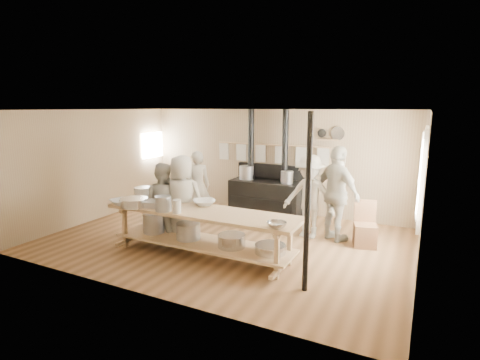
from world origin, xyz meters
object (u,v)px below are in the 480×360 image
object	(u,v)px
stove	(266,194)
cook_right	(337,194)
chair	(365,233)
cook_far_left	(197,185)
cook_left	(163,203)
prep_table	(202,228)
cook_center	(182,200)
roasting_pan	(147,203)
cook_by_window	(309,197)

from	to	relation	value
stove	cook_right	bearing A→B (deg)	-29.82
stove	chair	distance (m)	2.85
cook_right	chair	size ratio (longest dim) A/B	2.17
cook_far_left	cook_left	size ratio (longest dim) A/B	1.03
prep_table	cook_center	distance (m)	0.87
stove	cook_center	size ratio (longest dim) A/B	1.48
cook_left	chair	size ratio (longest dim) A/B	1.81
cook_right	roasting_pan	bearing A→B (deg)	68.53
stove	chair	xyz separation A→B (m)	(2.57, -1.21, -0.26)
cook_left	cook_far_left	bearing A→B (deg)	-84.86
cook_by_window	roasting_pan	size ratio (longest dim) A/B	3.46
prep_table	roasting_pan	bearing A→B (deg)	-169.05
cook_far_left	cook_left	world-z (taller)	cook_far_left
prep_table	cook_right	size ratio (longest dim) A/B	1.87
cook_left	cook_by_window	distance (m)	2.94
stove	prep_table	xyz separation A→B (m)	(-0.00, -3.02, -0.00)
prep_table	cook_right	distance (m)	2.77
cook_far_left	cook_by_window	world-z (taller)	cook_by_window
cook_center	roasting_pan	world-z (taller)	cook_center
cook_left	chair	bearing A→B (deg)	-160.49
cook_by_window	chair	xyz separation A→B (m)	(1.13, -0.03, -0.60)
cook_far_left	roasting_pan	bearing A→B (deg)	63.27
roasting_pan	cook_by_window	bearing A→B (deg)	39.43
cook_left	cook_right	size ratio (longest dim) A/B	0.83
stove	cook_center	bearing A→B (deg)	-104.85
cook_center	chair	distance (m)	3.60
cook_by_window	roasting_pan	bearing A→B (deg)	-134.77
prep_table	chair	bearing A→B (deg)	35.17
prep_table	cook_by_window	world-z (taller)	cook_by_window
roasting_pan	chair	bearing A→B (deg)	29.09
cook_far_left	chair	xyz separation A→B (m)	(3.87, -0.07, -0.56)
roasting_pan	stove	bearing A→B (deg)	71.93
prep_table	cook_right	bearing A→B (deg)	43.49
cook_center	roasting_pan	distance (m)	0.70
prep_table	cook_center	xyz separation A→B (m)	(-0.69, 0.40, 0.36)
stove	cook_left	distance (m)	2.95
cook_far_left	cook_center	world-z (taller)	cook_center
stove	roasting_pan	distance (m)	3.41
stove	roasting_pan	world-z (taller)	stove
cook_center	roasting_pan	xyz separation A→B (m)	(-0.36, -0.60, 0.03)
prep_table	cook_far_left	distance (m)	2.31
chair	stove	bearing A→B (deg)	139.52
cook_right	cook_by_window	size ratio (longest dim) A/B	1.12
chair	cook_center	bearing A→B (deg)	-171.88
prep_table	cook_far_left	size ratio (longest dim) A/B	2.18
prep_table	cook_far_left	bearing A→B (deg)	124.67
cook_center	cook_by_window	xyz separation A→B (m)	(2.13, 1.44, -0.02)
cook_by_window	prep_table	bearing A→B (deg)	-122.16
cook_left	cook_by_window	world-z (taller)	cook_by_window
cook_far_left	chair	size ratio (longest dim) A/B	1.87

